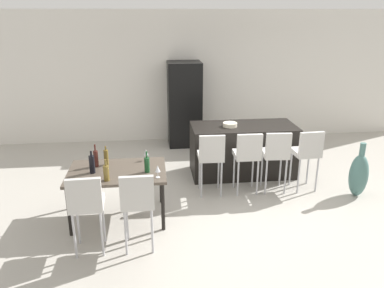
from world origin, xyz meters
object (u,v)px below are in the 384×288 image
at_px(wine_bottle_middle, 147,164).
at_px(floor_vase, 359,175).
at_px(wine_glass_far, 158,169).
at_px(refrigerator, 184,104).
at_px(kitchen_island, 243,150).
at_px(wine_glass_end, 146,152).
at_px(wine_bottle_left, 96,158).
at_px(bar_chair_left, 211,155).
at_px(bar_chair_right, 276,152).
at_px(dining_chair_far, 138,199).
at_px(wine_bottle_right, 106,173).
at_px(wine_bottle_inner, 92,164).
at_px(fruit_bowl, 230,125).
at_px(bar_chair_far, 307,151).
at_px(dining_table, 117,175).
at_px(dining_chair_near, 86,202).
at_px(wine_bottle_near, 106,157).
at_px(bar_chair_middle, 248,153).

relative_size(wine_bottle_middle, floor_vase, 0.34).
xyz_separation_m(wine_glass_far, refrigerator, (0.68, 3.46, 0.06)).
xyz_separation_m(kitchen_island, wine_glass_end, (-1.73, -1.04, 0.40)).
distance_m(kitchen_island, floor_vase, 1.98).
bearing_deg(wine_bottle_left, bar_chair_left, 12.86).
xyz_separation_m(bar_chair_right, wine_bottle_left, (-2.79, -0.39, 0.17)).
height_order(bar_chair_left, refrigerator, refrigerator).
bearing_deg(kitchen_island, wine_bottle_left, -153.93).
relative_size(dining_chair_far, floor_vase, 1.16).
height_order(wine_bottle_right, wine_glass_far, wine_bottle_right).
relative_size(wine_bottle_inner, fruit_bowl, 1.28).
bearing_deg(refrigerator, dining_chair_far, -103.17).
distance_m(bar_chair_far, wine_bottle_right, 3.25).
bearing_deg(bar_chair_right, dining_table, -166.82).
height_order(dining_chair_far, wine_bottle_right, dining_chair_far).
relative_size(dining_chair_near, wine_bottle_right, 3.54).
height_order(bar_chair_left, fruit_bowl, bar_chair_left).
relative_size(bar_chair_far, wine_glass_end, 6.03).
distance_m(dining_chair_far, wine_bottle_inner, 1.02).
bearing_deg(wine_bottle_near, bar_chair_far, 6.40).
bearing_deg(fruit_bowl, refrigerator, 109.57).
distance_m(wine_bottle_right, wine_glass_end, 0.84).
distance_m(bar_chair_middle, wine_bottle_near, 2.21).
relative_size(bar_chair_left, wine_bottle_inner, 3.29).
distance_m(bar_chair_right, wine_glass_end, 2.10).
relative_size(dining_chair_far, wine_bottle_middle, 3.46).
bearing_deg(floor_vase, kitchen_island, 146.11).
relative_size(bar_chair_middle, wine_bottle_middle, 3.46).
bearing_deg(wine_bottle_right, bar_chair_middle, 23.04).
bearing_deg(bar_chair_far, floor_vase, -21.31).
bearing_deg(bar_chair_middle, bar_chair_left, 180.00).
bearing_deg(refrigerator, wine_bottle_left, -117.39).
height_order(bar_chair_right, bar_chair_far, same).
bearing_deg(dining_chair_near, bar_chair_far, 23.00).
distance_m(bar_chair_right, floor_vase, 1.37).
xyz_separation_m(bar_chair_middle, wine_bottle_right, (-2.12, -0.90, 0.15)).
bearing_deg(wine_bottle_near, wine_bottle_inner, -121.03).
distance_m(wine_glass_far, wine_glass_end, 0.66).
relative_size(kitchen_island, wine_bottle_near, 6.43).
height_order(bar_chair_left, floor_vase, bar_chair_left).
distance_m(dining_chair_far, wine_bottle_left, 1.19).
relative_size(bar_chair_right, floor_vase, 1.16).
bearing_deg(wine_bottle_left, refrigerator, 62.61).
height_order(bar_chair_middle, dining_chair_far, same).
height_order(dining_chair_near, wine_bottle_inner, wine_bottle_inner).
bearing_deg(wine_bottle_left, wine_bottle_middle, -21.50).
distance_m(bar_chair_middle, wine_bottle_middle, 1.74).
bearing_deg(fruit_bowl, wine_glass_far, -128.63).
height_order(bar_chair_middle, wine_bottle_left, wine_bottle_left).
relative_size(bar_chair_left, floor_vase, 1.16).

